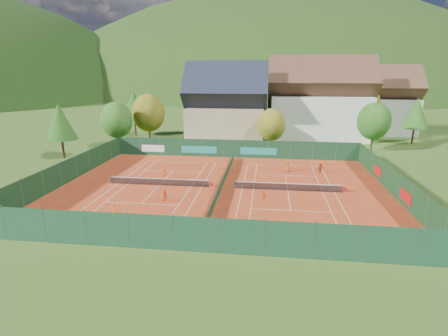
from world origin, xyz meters
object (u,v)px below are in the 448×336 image
hotel_block_b (377,105)px  ball_hopper (321,232)px  player_right_far_b (320,168)px  chalet (227,109)px  player_right_near (264,196)px  player_left_mid (165,196)px  player_right_far_a (287,166)px  player_left_far (165,174)px  player_left_near (115,212)px  hotel_block_a (319,104)px

hotel_block_b → ball_hopper: (-19.78, -56.36, -6.06)m
player_right_far_b → chalet: bearing=-89.0°
player_right_near → hotel_block_b: bearing=40.1°
hotel_block_b → player_left_mid: (-35.56, -49.57, -5.93)m
player_left_mid → ball_hopper: bearing=-32.1°
hotel_block_b → player_right_far_a: size_ratio=10.98×
player_right_far_b → player_right_far_a: bearing=-39.8°
player_left_far → hotel_block_b: bearing=-126.1°
player_left_far → player_right_near: 14.67m
player_left_near → player_right_far_b: bearing=42.3°
chalet → player_left_mid: chalet is taller
hotel_block_b → player_left_mid: 61.29m
player_left_far → player_right_far_a: size_ratio=1.00×
hotel_block_b → player_right_far_b: hotel_block_b is taller
chalet → player_right_far_a: chalet is taller
hotel_block_a → hotel_block_b: (14.00, 8.00, -0.76)m
player_left_far → player_right_far_a: (16.35, 5.83, 0.00)m
chalet → player_right_near: (8.16, -34.00, -6.02)m
chalet → hotel_block_a: bearing=17.5°
player_left_mid → player_right_far_a: player_right_far_a is taller
player_left_far → player_right_far_a: player_right_far_a is taller
player_left_mid → hotel_block_b: bearing=45.5°
ball_hopper → player_left_near: size_ratio=0.51×
player_left_near → player_right_near: 15.72m
player_left_far → player_left_near: bearing=92.1°
player_left_near → player_left_mid: bearing=58.5°
player_left_near → player_right_far_a: bearing=49.5°
player_left_mid → player_right_near: (10.72, 1.57, -0.09)m
hotel_block_a → player_right_near: hotel_block_a is taller
player_right_near → player_right_far_a: size_ratio=0.77×
hotel_block_b → player_left_far: size_ratio=11.00×
player_left_near → player_left_mid: size_ratio=1.14×
hotel_block_a → player_right_far_b: (-3.13, -28.09, -6.60)m
ball_hopper → player_right_near: 9.78m
ball_hopper → hotel_block_a: bearing=83.2°
chalet → hotel_block_b: 35.85m
ball_hopper → player_right_far_a: size_ratio=0.51×
hotel_block_b → player_left_near: hotel_block_b is taller
player_left_far → player_right_far_b: size_ratio=1.01×
player_right_near → player_right_far_b: bearing=34.5°
player_left_near → player_left_far: player_left_far is taller
player_left_mid → player_left_far: (-2.44, 8.05, 0.10)m
hotel_block_a → player_right_far_b: hotel_block_a is taller
hotel_block_b → player_right_near: size_ratio=14.30×
player_left_near → player_right_far_a: size_ratio=0.99×
chalet → hotel_block_b: size_ratio=0.94×
chalet → player_left_far: chalet is taller
chalet → player_right_near: bearing=-76.5°
ball_hopper → player_right_near: (-5.06, 8.37, 0.05)m
chalet → player_right_far_a: size_ratio=10.30×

